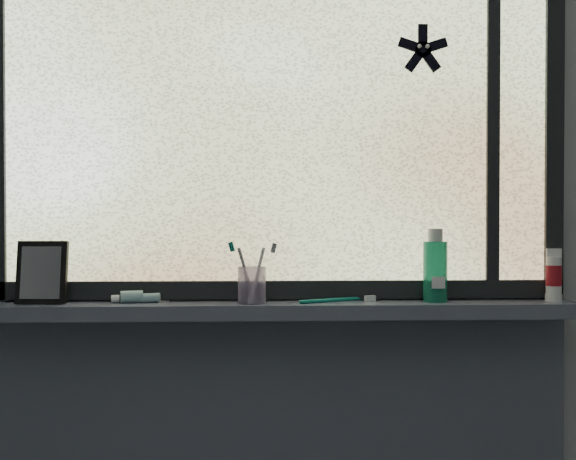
# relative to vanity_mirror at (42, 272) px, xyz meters

# --- Properties ---
(wall_back) EXTENTS (3.00, 0.01, 2.50)m
(wall_back) POSITION_rel_vanity_mirror_xyz_m (0.64, 0.08, 0.15)
(wall_back) COLOR #9EA3A8
(wall_back) RESTS_ON ground
(windowsill) EXTENTS (1.62, 0.14, 0.04)m
(windowsill) POSITION_rel_vanity_mirror_xyz_m (0.64, 0.00, -0.10)
(windowsill) COLOR #4F5469
(windowsill) RESTS_ON wall_back
(window_pane) EXTENTS (1.50, 0.01, 1.00)m
(window_pane) POSITION_rel_vanity_mirror_xyz_m (0.64, 0.05, 0.43)
(window_pane) COLOR silver
(window_pane) RESTS_ON wall_back
(frame_bottom) EXTENTS (1.60, 0.03, 0.05)m
(frame_bottom) POSITION_rel_vanity_mirror_xyz_m (0.64, 0.05, -0.05)
(frame_bottom) COLOR black
(frame_bottom) RESTS_ON windowsill
(frame_right) EXTENTS (0.05, 0.03, 1.10)m
(frame_right) POSITION_rel_vanity_mirror_xyz_m (1.41, 0.05, 0.43)
(frame_right) COLOR black
(frame_right) RESTS_ON wall_back
(frame_mullion) EXTENTS (0.03, 0.03, 1.00)m
(frame_mullion) POSITION_rel_vanity_mirror_xyz_m (1.24, 0.05, 0.43)
(frame_mullion) COLOR black
(frame_mullion) RESTS_ON wall_back
(starfish_sticker) EXTENTS (0.15, 0.02, 0.15)m
(starfish_sticker) POSITION_rel_vanity_mirror_xyz_m (1.04, 0.04, 0.62)
(starfish_sticker) COLOR black
(starfish_sticker) RESTS_ON window_pane
(vanity_mirror) EXTENTS (0.14, 0.07, 0.17)m
(vanity_mirror) POSITION_rel_vanity_mirror_xyz_m (0.00, 0.00, 0.00)
(vanity_mirror) COLOR black
(vanity_mirror) RESTS_ON windowsill
(toothpaste_tube) EXTENTS (0.19, 0.08, 0.03)m
(toothpaste_tube) POSITION_rel_vanity_mirror_xyz_m (0.26, 0.01, -0.07)
(toothpaste_tube) COLOR silver
(toothpaste_tube) RESTS_ON windowsill
(toothbrush_cup) EXTENTS (0.08, 0.08, 0.10)m
(toothbrush_cup) POSITION_rel_vanity_mirror_xyz_m (0.56, -0.02, -0.03)
(toothbrush_cup) COLOR #A895C6
(toothbrush_cup) RESTS_ON windowsill
(toothbrush_lying) EXTENTS (0.23, 0.12, 0.02)m
(toothbrush_lying) POSITION_rel_vanity_mirror_xyz_m (0.78, 0.00, -0.08)
(toothbrush_lying) COLOR #0D7769
(toothbrush_lying) RESTS_ON windowsill
(mouthwash_bottle) EXTENTS (0.07, 0.07, 0.17)m
(mouthwash_bottle) POSITION_rel_vanity_mirror_xyz_m (1.07, 0.01, 0.02)
(mouthwash_bottle) COLOR #1D996F
(mouthwash_bottle) RESTS_ON windowsill
(cream_tube) EXTENTS (0.05, 0.05, 0.10)m
(cream_tube) POSITION_rel_vanity_mirror_xyz_m (1.40, 0.00, -0.01)
(cream_tube) COLOR silver
(cream_tube) RESTS_ON windowsill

